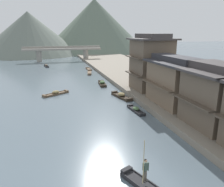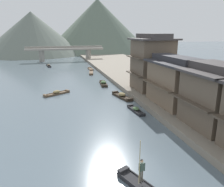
{
  "view_description": "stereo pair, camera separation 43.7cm",
  "coord_description": "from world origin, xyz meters",
  "px_view_note": "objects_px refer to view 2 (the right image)",
  "views": [
    {
      "loc": [
        -4.78,
        -8.35,
        9.63
      ],
      "look_at": [
        2.63,
        17.43,
        2.1
      ],
      "focal_mm": 35.03,
      "sensor_mm": 36.0,
      "label": 1
    },
    {
      "loc": [
        -4.36,
        -8.47,
        9.63
      ],
      "look_at": [
        2.63,
        17.43,
        2.1
      ],
      "focal_mm": 35.03,
      "sensor_mm": 36.0,
      "label": 2
    }
  ],
  "objects_px": {
    "boat_midriver_drifting": "(122,96)",
    "boat_upstream_distant": "(136,110)",
    "boat_moored_nearest": "(103,83)",
    "house_waterfront_narrow": "(152,63)",
    "boat_moored_third": "(57,93)",
    "stone_bridge": "(65,51)",
    "boatman_person": "(141,168)",
    "boat_moored_far": "(91,69)",
    "boat_moored_second": "(91,73)",
    "boat_midriver_upstream": "(49,66)",
    "house_waterfront_second": "(219,96)",
    "house_waterfront_tall": "(174,81)"
  },
  "relations": [
    {
      "from": "house_waterfront_second",
      "to": "house_waterfront_tall",
      "type": "xyz_separation_m",
      "value": [
        -0.58,
        7.23,
        -0.01
      ]
    },
    {
      "from": "house_waterfront_second",
      "to": "boat_moored_far",
      "type": "bearing_deg",
      "value": 97.76
    },
    {
      "from": "boat_moored_far",
      "to": "house_waterfront_narrow",
      "type": "xyz_separation_m",
      "value": [
        5.54,
        -25.78,
        4.88
      ]
    },
    {
      "from": "boat_moored_third",
      "to": "boat_midriver_drifting",
      "type": "bearing_deg",
      "value": -24.85
    },
    {
      "from": "boat_moored_third",
      "to": "house_waterfront_tall",
      "type": "xyz_separation_m",
      "value": [
        14.36,
        -10.94,
        3.47
      ]
    },
    {
      "from": "boat_moored_third",
      "to": "house_waterfront_narrow",
      "type": "xyz_separation_m",
      "value": [
        14.92,
        -3.15,
        4.78
      ]
    },
    {
      "from": "boat_midriver_upstream",
      "to": "boat_upstream_distant",
      "type": "bearing_deg",
      "value": -75.4
    },
    {
      "from": "boat_moored_second",
      "to": "house_waterfront_second",
      "type": "height_order",
      "value": "house_waterfront_second"
    },
    {
      "from": "boatman_person",
      "to": "boat_moored_second",
      "type": "height_order",
      "value": "boatman_person"
    },
    {
      "from": "house_waterfront_second",
      "to": "boat_midriver_drifting",
      "type": "bearing_deg",
      "value": 111.24
    },
    {
      "from": "boat_upstream_distant",
      "to": "house_waterfront_second",
      "type": "relative_size",
      "value": 0.6
    },
    {
      "from": "boat_midriver_drifting",
      "to": "boat_upstream_distant",
      "type": "xyz_separation_m",
      "value": [
        -0.16,
        -6.24,
        -0.07
      ]
    },
    {
      "from": "boatman_person",
      "to": "house_waterfront_narrow",
      "type": "xyz_separation_m",
      "value": [
        10.28,
        20.86,
        3.52
      ]
    },
    {
      "from": "boat_midriver_upstream",
      "to": "house_waterfront_narrow",
      "type": "height_order",
      "value": "house_waterfront_narrow"
    },
    {
      "from": "house_waterfront_tall",
      "to": "house_waterfront_narrow",
      "type": "relative_size",
      "value": 0.94
    },
    {
      "from": "boatman_person",
      "to": "house_waterfront_narrow",
      "type": "distance_m",
      "value": 23.52
    },
    {
      "from": "boat_moored_second",
      "to": "house_waterfront_second",
      "type": "relative_size",
      "value": 0.81
    },
    {
      "from": "boat_midriver_upstream",
      "to": "house_waterfront_narrow",
      "type": "relative_size",
      "value": 0.55
    },
    {
      "from": "stone_bridge",
      "to": "boat_moored_nearest",
      "type": "bearing_deg",
      "value": -83.27
    },
    {
      "from": "boat_midriver_drifting",
      "to": "house_waterfront_narrow",
      "type": "relative_size",
      "value": 0.55
    },
    {
      "from": "boat_midriver_upstream",
      "to": "stone_bridge",
      "type": "height_order",
      "value": "stone_bridge"
    },
    {
      "from": "boatman_person",
      "to": "boat_moored_far",
      "type": "height_order",
      "value": "boatman_person"
    },
    {
      "from": "boat_midriver_upstream",
      "to": "house_waterfront_tall",
      "type": "bearing_deg",
      "value": -69.46
    },
    {
      "from": "boat_moored_second",
      "to": "house_waterfront_narrow",
      "type": "bearing_deg",
      "value": -72.61
    },
    {
      "from": "boat_moored_third",
      "to": "boat_midriver_drifting",
      "type": "relative_size",
      "value": 0.88
    },
    {
      "from": "boat_moored_second",
      "to": "boat_moored_third",
      "type": "height_order",
      "value": "boat_moored_third"
    },
    {
      "from": "boatman_person",
      "to": "boat_moored_nearest",
      "type": "distance_m",
      "value": 28.87
    },
    {
      "from": "boat_moored_nearest",
      "to": "house_waterfront_narrow",
      "type": "height_order",
      "value": "house_waterfront_narrow"
    },
    {
      "from": "boat_moored_far",
      "to": "house_waterfront_narrow",
      "type": "distance_m",
      "value": 26.82
    },
    {
      "from": "boat_moored_nearest",
      "to": "boat_moored_third",
      "type": "height_order",
      "value": "boat_moored_nearest"
    },
    {
      "from": "stone_bridge",
      "to": "house_waterfront_second",
      "type": "bearing_deg",
      "value": -80.09
    },
    {
      "from": "boat_moored_third",
      "to": "stone_bridge",
      "type": "xyz_separation_m",
      "value": [
        4.15,
        43.56,
        3.08
      ]
    },
    {
      "from": "boat_moored_far",
      "to": "house_waterfront_second",
      "type": "distance_m",
      "value": 41.34
    },
    {
      "from": "boat_moored_second",
      "to": "boat_upstream_distant",
      "type": "bearing_deg",
      "value": -88.22
    },
    {
      "from": "boatman_person",
      "to": "boat_moored_second",
      "type": "relative_size",
      "value": 0.58
    },
    {
      "from": "house_waterfront_narrow",
      "to": "boat_moored_second",
      "type": "bearing_deg",
      "value": 107.39
    },
    {
      "from": "boat_moored_nearest",
      "to": "boat_moored_second",
      "type": "relative_size",
      "value": 0.84
    },
    {
      "from": "boat_moored_second",
      "to": "house_waterfront_second",
      "type": "xyz_separation_m",
      "value": [
        6.36,
        -35.26,
        3.56
      ]
    },
    {
      "from": "house_waterfront_tall",
      "to": "boat_moored_nearest",
      "type": "bearing_deg",
      "value": 109.9
    },
    {
      "from": "house_waterfront_narrow",
      "to": "stone_bridge",
      "type": "relative_size",
      "value": 0.33
    },
    {
      "from": "boat_midriver_drifting",
      "to": "house_waterfront_tall",
      "type": "relative_size",
      "value": 0.59
    },
    {
      "from": "house_waterfront_second",
      "to": "stone_bridge",
      "type": "distance_m",
      "value": 62.67
    },
    {
      "from": "boat_midriver_drifting",
      "to": "boat_midriver_upstream",
      "type": "height_order",
      "value": "boat_midriver_drifting"
    },
    {
      "from": "boat_upstream_distant",
      "to": "house_waterfront_tall",
      "type": "relative_size",
      "value": 0.48
    },
    {
      "from": "boat_midriver_drifting",
      "to": "boat_upstream_distant",
      "type": "relative_size",
      "value": 1.23
    },
    {
      "from": "boat_midriver_upstream",
      "to": "house_waterfront_second",
      "type": "xyz_separation_m",
      "value": [
        16.48,
        -49.67,
        3.5
      ]
    },
    {
      "from": "boat_midriver_upstream",
      "to": "boat_moored_second",
      "type": "bearing_deg",
      "value": -54.9
    },
    {
      "from": "boatman_person",
      "to": "boat_midriver_drifting",
      "type": "relative_size",
      "value": 0.63
    },
    {
      "from": "boat_moored_third",
      "to": "boat_moored_far",
      "type": "distance_m",
      "value": 24.51
    },
    {
      "from": "boat_moored_nearest",
      "to": "boat_midriver_drifting",
      "type": "bearing_deg",
      "value": -84.57
    }
  ]
}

